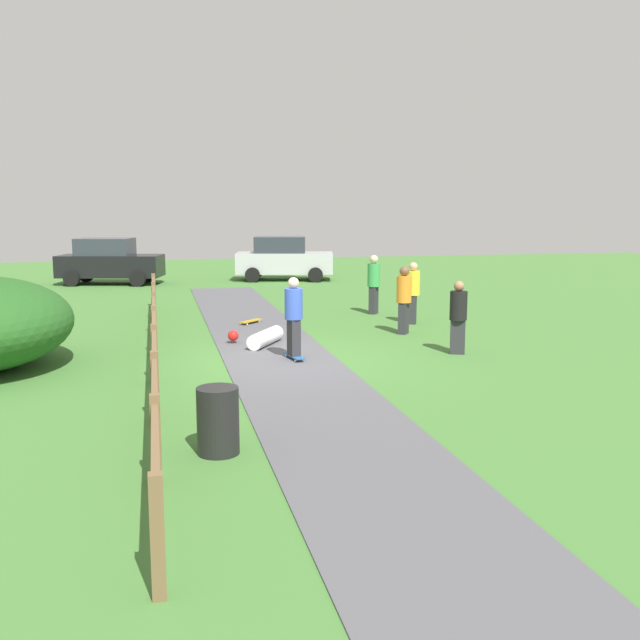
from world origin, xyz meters
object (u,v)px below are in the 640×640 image
object	(u,v)px
bystander_yellow	(413,290)
bystander_orange	(404,297)
parked_car_silver	(284,258)
parked_car_black	(109,261)
bystander_green	(374,281)
skater_fallen	(263,337)
trash_bin	(218,421)
bystander_black	(458,314)
skateboard_loose	(251,321)
skater_riding	(294,314)

from	to	relation	value
bystander_yellow	bystander_orange	bearing A→B (deg)	-117.99
parked_car_silver	parked_car_black	world-z (taller)	same
bystander_green	parked_car_black	world-z (taller)	parked_car_black
skater_fallen	bystander_green	xyz separation A→B (m)	(4.03, 4.31, 0.79)
parked_car_black	trash_bin	bearing A→B (deg)	-83.32
bystander_green	bystander_orange	bearing A→B (deg)	-94.47
trash_bin	parked_car_silver	bearing A→B (deg)	77.76
skater_fallen	bystander_green	world-z (taller)	bystander_green
bystander_black	bystander_yellow	bearing A→B (deg)	83.63
skater_fallen	skateboard_loose	bearing A→B (deg)	87.43
bystander_orange	bystander_yellow	xyz separation A→B (m)	(0.78, 1.47, -0.01)
bystander_yellow	bystander_green	xyz separation A→B (m)	(-0.51, 2.03, 0.04)
skater_riding	bystander_yellow	distance (m)	5.73
skateboard_loose	bystander_green	distance (m)	4.14
skater_fallen	skateboard_loose	xyz separation A→B (m)	(0.14, 3.20, -0.11)
bystander_yellow	skater_fallen	bearing A→B (deg)	-153.40
bystander_yellow	skateboard_loose	bearing A→B (deg)	168.07
trash_bin	bystander_black	xyz separation A→B (m)	(5.75, 5.40, 0.44)
bystander_yellow	bystander_black	distance (m)	4.18
skater_riding	skater_fallen	distance (m)	1.93
skater_fallen	bystander_black	bearing A→B (deg)	-24.72
bystander_black	parked_car_silver	size ratio (longest dim) A/B	0.36
skater_riding	trash_bin	bearing A→B (deg)	-110.53
bystander_yellow	parked_car_black	world-z (taller)	parked_car_black
skater_riding	skateboard_loose	distance (m)	5.00
skateboard_loose	parked_car_silver	world-z (taller)	parked_car_silver
trash_bin	parked_car_black	world-z (taller)	parked_car_black
skater_fallen	bystander_black	world-z (taller)	bystander_black
bystander_orange	parked_car_silver	world-z (taller)	parked_car_silver
bystander_green	skater_riding	bearing A→B (deg)	-121.02
trash_bin	skater_fallen	world-z (taller)	trash_bin
skateboard_loose	trash_bin	bearing A→B (deg)	-99.81
trash_bin	bystander_green	size ratio (longest dim) A/B	0.50
trash_bin	skater_fallen	size ratio (longest dim) A/B	0.64
skateboard_loose	parked_car_black	distance (m)	12.45
bystander_black	bystander_orange	bearing A→B (deg)	96.80
bystander_orange	bystander_green	bearing A→B (deg)	85.53
bystander_black	parked_car_silver	world-z (taller)	parked_car_silver
skateboard_loose	parked_car_silver	distance (m)	12.02
trash_bin	skater_riding	bearing A→B (deg)	69.47
bystander_black	trash_bin	bearing A→B (deg)	-136.79
bystander_yellow	parked_car_black	distance (m)	15.32
skateboard_loose	bystander_orange	world-z (taller)	bystander_orange
bystander_orange	parked_car_black	xyz separation A→B (m)	(-8.02, 14.02, 0.00)
bystander_black	parked_car_silver	distance (m)	16.72
bystander_orange	bystander_black	distance (m)	2.70
bystander_yellow	bystander_green	world-z (taller)	bystander_green
skater_fallen	bystander_green	bearing A→B (deg)	46.87
skater_fallen	parked_car_black	bearing A→B (deg)	106.03
skater_fallen	bystander_orange	bearing A→B (deg)	12.03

